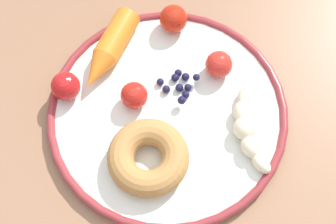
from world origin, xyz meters
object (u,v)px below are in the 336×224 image
at_px(blueberry_pile, 180,85).
at_px(tomato_extra, 66,86).
at_px(tomato_near, 174,19).
at_px(plate, 168,113).
at_px(tomato_mid, 220,64).
at_px(carrot_orange, 109,50).
at_px(tomato_far, 135,95).
at_px(dining_table, 162,126).
at_px(banana, 248,129).
at_px(donut, 149,158).

xyz_separation_m(blueberry_pile, tomato_extra, (0.16, 0.00, 0.01)).
bearing_deg(tomato_extra, tomato_near, -145.13).
distance_m(plate, blueberry_pile, 0.04).
bearing_deg(plate, tomato_mid, -140.14).
distance_m(carrot_orange, tomato_mid, 0.16).
height_order(carrot_orange, tomato_near, tomato_near).
height_order(plate, tomato_near, tomato_near).
bearing_deg(tomato_far, dining_table, -171.22).
bearing_deg(tomato_near, tomato_mid, 127.97).
bearing_deg(banana, carrot_orange, -33.88).
distance_m(dining_table, tomato_far, 0.13).
height_order(tomato_mid, tomato_extra, tomato_extra).
distance_m(banana, tomato_far, 0.16).
height_order(dining_table, donut, donut).
relative_size(dining_table, blueberry_pile, 16.67).
bearing_deg(carrot_orange, dining_table, 136.60).
bearing_deg(tomato_near, tomato_far, 64.65).
xyz_separation_m(plate, banana, (-0.11, 0.03, 0.02)).
bearing_deg(banana, tomato_extra, -15.59).
bearing_deg(tomato_mid, tomato_near, -52.03).
distance_m(dining_table, carrot_orange, 0.16).
bearing_deg(tomato_extra, tomato_mid, -172.57).
bearing_deg(blueberry_pile, plate, 64.67).
height_order(donut, tomato_extra, tomato_extra).
bearing_deg(tomato_far, tomato_near, -115.35).
bearing_deg(banana, dining_table, -26.53).
height_order(donut, blueberry_pile, donut).
relative_size(donut, blueberry_pile, 1.83).
bearing_deg(dining_table, carrot_orange, -43.40).
bearing_deg(plate, dining_table, -69.55).
distance_m(plate, carrot_orange, 0.13).
relative_size(banana, tomato_far, 3.55).
relative_size(banana, carrot_orange, 1.02).
relative_size(banana, donut, 1.26).
relative_size(carrot_orange, donut, 1.24).
height_order(carrot_orange, blueberry_pile, carrot_orange).
bearing_deg(tomato_extra, tomato_far, 169.95).
relative_size(tomato_mid, tomato_extra, 0.96).
relative_size(blueberry_pile, tomato_near, 1.42).
bearing_deg(donut, dining_table, -101.03).
distance_m(dining_table, tomato_near, 0.17).
distance_m(carrot_orange, tomato_extra, 0.08).
bearing_deg(tomato_extra, plate, 166.13).
height_order(dining_table, tomato_far, tomato_far).
bearing_deg(tomato_near, dining_table, 79.38).
relative_size(dining_table, tomato_far, 25.79).
bearing_deg(tomato_near, plate, 84.58).
bearing_deg(plate, tomato_near, -95.42).
bearing_deg(tomato_near, carrot_orange, 27.62).
height_order(plate, banana, banana).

